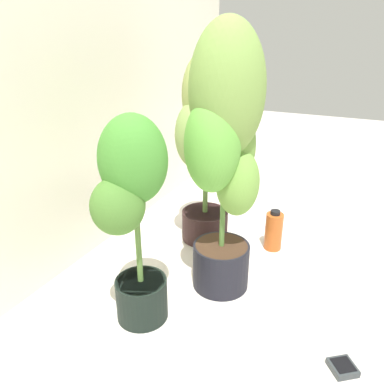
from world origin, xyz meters
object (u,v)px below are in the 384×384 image
Objects in this scene: nutrient_bottle at (274,231)px; potted_plant_center at (225,146)px; potted_plant_back_left at (132,207)px; potted_plant_back_right at (203,138)px; hygrometer_box at (343,367)px.

potted_plant_center is at bearing 162.61° from nutrient_bottle.
potted_plant_back_left reaches higher than nutrient_bottle.
nutrient_bottle is at bearing -78.51° from potted_plant_back_right.
potted_plant_back_left is 0.83× the size of potted_plant_back_right.
potted_plant_center reaches higher than potted_plant_back_right.
hygrometer_box is at bearing -126.96° from potted_plant_back_right.
nutrient_bottle is (0.66, 0.41, 0.09)m from hygrometer_box.
potted_plant_back_left is at bearing -177.22° from potted_plant_back_right.
potted_plant_back_right reaches higher than nutrient_bottle.
potted_plant_back_left is 3.74× the size of nutrient_bottle.
potted_plant_back_right is at bearing 2.78° from potted_plant_back_left.
potted_plant_center is (0.33, -0.21, 0.16)m from potted_plant_back_left.
potted_plant_back_left is at bearing 147.86° from potted_plant_center.
potted_plant_center is at bearing -144.19° from potted_plant_back_right.
potted_plant_back_left is 0.42m from potted_plant_center.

